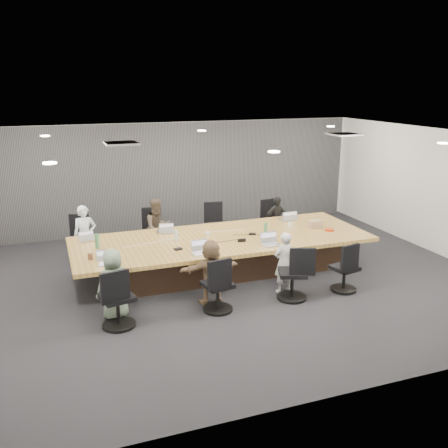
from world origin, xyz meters
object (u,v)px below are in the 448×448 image
object	(u,v)px
bottle_green_left	(97,241)
person_5	(211,272)
chair_1	(155,235)
chair_0	(85,243)
laptop_3	(287,219)
bottle_clear	(176,236)
snack_packet	(329,230)
conference_table	(222,253)
chair_7	(344,272)
mug_brown	(90,256)
person_1	(158,228)
bottle_green_right	(266,229)
stapler	(242,240)
chair_3	(270,225)
laptop_4	(109,264)
chair_4	(118,302)
canvas_bag	(315,224)
person_3	(276,220)
person_6	(284,262)
laptop_0	(87,239)
chair_5	(218,289)
laptop_1	(164,231)
chair_2	(218,228)
person_4	(114,284)
person_0	(85,236)
chair_6	(292,277)
laptop_6	(271,245)

from	to	relation	value
bottle_green_left	person_5	bearing A→B (deg)	-40.86
chair_1	chair_0	bearing A→B (deg)	6.06
laptop_3	bottle_clear	distance (m)	2.92
laptop_3	snack_packet	distance (m)	1.22
conference_table	chair_7	xyz separation A→B (m)	(1.81, -1.70, -0.02)
bottle_green_left	mug_brown	world-z (taller)	bottle_green_left
chair_1	snack_packet	world-z (taller)	chair_1
person_1	bottle_green_right	bearing A→B (deg)	-49.74
stapler	bottle_green_right	bearing A→B (deg)	29.30
chair_1	chair_3	xyz separation A→B (m)	(2.89, 0.00, -0.04)
laptop_4	snack_packet	bearing A→B (deg)	16.53
chair_4	stapler	distance (m)	2.96
chair_1	laptop_4	world-z (taller)	chair_1
chair_4	bottle_green_left	size ratio (longest dim) A/B	3.07
bottle_clear	canvas_bag	bearing A→B (deg)	-1.09
chair_7	person_3	size ratio (longest dim) A/B	0.65
chair_7	laptop_4	bearing A→B (deg)	155.15
person_1	person_6	world-z (taller)	person_1
chair_3	bottle_green_left	bearing A→B (deg)	10.73
person_3	laptop_0	bearing A→B (deg)	179.33
chair_5	chair_1	bearing A→B (deg)	85.40
chair_3	person_3	bearing A→B (deg)	81.31
person_6	bottle_green_left	bearing A→B (deg)	-35.91
chair_0	laptop_4	xyz separation A→B (m)	(0.22, -2.50, 0.35)
laptop_1	bottle_clear	xyz separation A→B (m)	(0.07, -0.75, 0.11)
chair_2	person_4	size ratio (longest dim) A/B	0.70
person_0	bottle_clear	world-z (taller)	person_0
person_5	chair_3	bearing A→B (deg)	-130.12
chair_0	chair_1	bearing A→B (deg)	-163.27
chair_6	snack_packet	world-z (taller)	chair_6
bottle_clear	laptop_4	bearing A→B (deg)	-149.14
chair_7	person_4	world-z (taller)	person_4
bottle_green_left	snack_packet	xyz separation A→B (m)	(4.75, -0.52, -0.12)
person_1	person_3	size ratio (longest dim) A/B	1.16
laptop_4	person_5	size ratio (longest dim) A/B	0.27
person_0	person_5	size ratio (longest dim) A/B	1.12
chair_7	mug_brown	xyz separation A→B (m)	(-4.46, 1.28, 0.42)
conference_table	person_0	bearing A→B (deg)	152.53
laptop_6	mug_brown	xyz separation A→B (m)	(-3.37, 0.38, 0.04)
stapler	laptop_4	bearing A→B (deg)	-164.96
chair_7	person_5	distance (m)	2.53
person_4	bottle_clear	size ratio (longest dim) A/B	5.03
chair_4	person_4	distance (m)	0.39
mug_brown	laptop_4	bearing A→B (deg)	-54.43
laptop_3	person_5	bearing A→B (deg)	38.47
person_4	bottle_green_right	distance (m)	3.51
chair_7	chair_0	bearing A→B (deg)	129.61
chair_0	chair_7	distance (m)	5.56
conference_table	laptop_6	world-z (taller)	laptop_6
laptop_6	person_4	bearing A→B (deg)	-174.65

